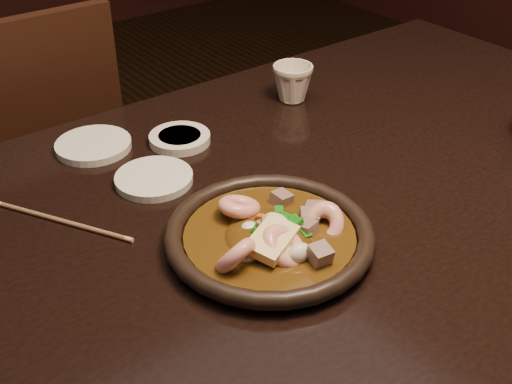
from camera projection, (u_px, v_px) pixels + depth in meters
table at (298, 233)px, 1.05m from camera, size 1.60×0.90×0.75m
chair at (24, 182)px, 1.49m from camera, size 0.44×0.44×0.92m
plate at (269, 236)px, 0.89m from camera, size 0.29×0.29×0.03m
stirfry at (273, 235)px, 0.88m from camera, size 0.22×0.20×0.07m
soy_dish at (180, 138)px, 1.14m from camera, size 0.11×0.11×0.02m
saucer_left at (154, 179)px, 1.03m from camera, size 0.13×0.13×0.01m
saucer_right at (93, 145)px, 1.12m from camera, size 0.13×0.13×0.01m
tea_cup at (293, 82)px, 1.26m from camera, size 0.09×0.08×0.08m
chopsticks at (62, 221)px, 0.94m from camera, size 0.13×0.21×0.01m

